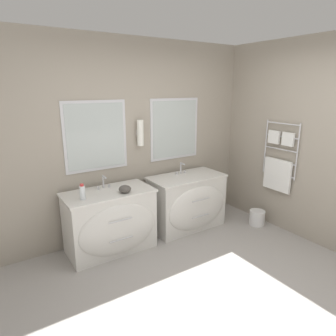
# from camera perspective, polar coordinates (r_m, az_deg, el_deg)

# --- Properties ---
(ground_plane) EXTENTS (16.00, 16.00, 0.00)m
(ground_plane) POSITION_cam_1_polar(r_m,az_deg,el_deg) (3.14, 12.44, -24.56)
(ground_plane) COLOR #9E9993
(wall_back) EXTENTS (5.12, 0.17, 2.60)m
(wall_back) POSITION_cam_1_polar(r_m,az_deg,el_deg) (4.06, -6.47, 5.45)
(wall_back) COLOR #9E9384
(wall_back) RESTS_ON ground_plane
(wall_right) EXTENTS (0.13, 3.89, 2.60)m
(wall_right) POSITION_cam_1_polar(r_m,az_deg,el_deg) (4.42, 21.79, 5.12)
(wall_right) COLOR #9E9384
(wall_right) RESTS_ON ground_plane
(vanity_left) EXTENTS (1.07, 0.61, 0.77)m
(vanity_left) POSITION_cam_1_polar(r_m,az_deg,el_deg) (3.79, -10.80, -9.99)
(vanity_left) COLOR silver
(vanity_left) RESTS_ON ground_plane
(vanity_right) EXTENTS (1.07, 0.61, 0.77)m
(vanity_right) POSITION_cam_1_polar(r_m,az_deg,el_deg) (4.33, 3.79, -6.47)
(vanity_right) COLOR silver
(vanity_right) RESTS_ON ground_plane
(faucet_left) EXTENTS (0.17, 0.11, 0.17)m
(faucet_left) POSITION_cam_1_polar(r_m,az_deg,el_deg) (3.78, -12.15, -2.71)
(faucet_left) COLOR silver
(faucet_left) RESTS_ON vanity_left
(faucet_right) EXTENTS (0.17, 0.11, 0.17)m
(faucet_right) POSITION_cam_1_polar(r_m,az_deg,el_deg) (4.31, 2.53, -0.11)
(faucet_right) COLOR silver
(faucet_right) RESTS_ON vanity_right
(toiletry_bottle) EXTENTS (0.06, 0.06, 0.18)m
(toiletry_bottle) POSITION_cam_1_polar(r_m,az_deg,el_deg) (3.47, -16.00, -4.47)
(toiletry_bottle) COLOR silver
(toiletry_bottle) RESTS_ON vanity_left
(amenity_bowl) EXTENTS (0.15, 0.15, 0.09)m
(amenity_bowl) POSITION_cam_1_polar(r_m,az_deg,el_deg) (3.59, -8.21, -3.99)
(amenity_bowl) COLOR #4C4742
(amenity_bowl) RESTS_ON vanity_left
(waste_bin) EXTENTS (0.23, 0.23, 0.22)m
(waste_bin) POSITION_cam_1_polar(r_m,az_deg,el_deg) (4.69, 16.61, -8.99)
(waste_bin) COLOR silver
(waste_bin) RESTS_ON ground_plane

